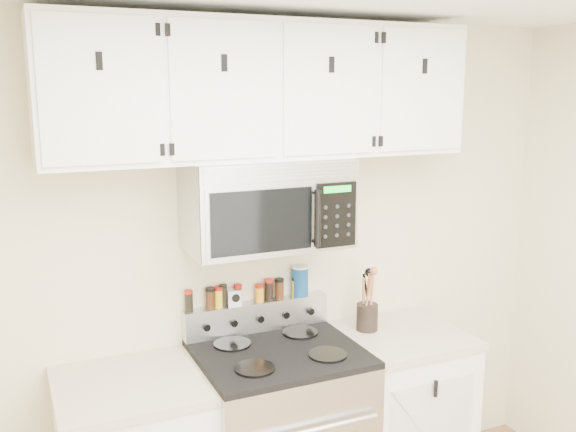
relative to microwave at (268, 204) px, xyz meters
name	(u,v)px	position (x,y,z in m)	size (l,w,h in m)	color
back_wall	(254,271)	(0.00, 0.19, -0.38)	(3.50, 0.01, 2.50)	beige
base_cabinet_right	(396,413)	(0.69, -0.10, -1.17)	(0.64, 0.62, 0.92)	white
microwave	(268,204)	(0.00, 0.00, 0.00)	(0.76, 0.44, 0.42)	#9E9EA3
upper_cabinets	(265,90)	(0.00, 0.03, 0.52)	(2.00, 0.35, 0.62)	white
utensil_crock	(367,315)	(0.55, -0.01, -0.63)	(0.11, 0.11, 0.33)	black
kitchen_timer	(234,297)	(-0.12, 0.16, -0.49)	(0.07, 0.06, 0.08)	silver
salt_canister	(300,281)	(0.24, 0.16, -0.45)	(0.09, 0.09, 0.16)	navy
spice_jar_0	(189,301)	(-0.35, 0.16, -0.48)	(0.04, 0.04, 0.11)	black
spice_jar_1	(210,298)	(-0.24, 0.16, -0.48)	(0.05, 0.05, 0.11)	#40210F
spice_jar_2	(219,297)	(-0.20, 0.16, -0.48)	(0.04, 0.04, 0.10)	gold
spice_jar_3	(223,295)	(-0.18, 0.16, -0.47)	(0.04, 0.04, 0.11)	black
spice_jar_4	(238,294)	(-0.10, 0.16, -0.48)	(0.04, 0.04, 0.10)	#42230F
spice_jar_5	(260,293)	(0.02, 0.16, -0.48)	(0.04, 0.04, 0.09)	orange
spice_jar_6	(269,289)	(0.07, 0.16, -0.47)	(0.04, 0.04, 0.11)	black
spice_jar_7	(279,288)	(0.13, 0.16, -0.48)	(0.05, 0.05, 0.11)	#442410
spice_jar_8	(295,287)	(0.22, 0.16, -0.48)	(0.04, 0.04, 0.10)	gold
spice_jar_9	(297,286)	(0.23, 0.16, -0.48)	(0.05, 0.05, 0.11)	#472711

